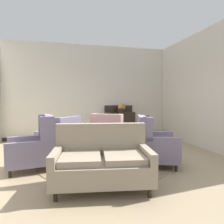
# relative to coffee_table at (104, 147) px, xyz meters

# --- Properties ---
(ground) EXTENTS (9.11, 9.11, 0.00)m
(ground) POSITION_rel_coffee_table_xyz_m (0.07, -0.13, -0.36)
(ground) COLOR #9E896B
(wall_back) EXTENTS (6.16, 0.08, 3.40)m
(wall_back) POSITION_rel_coffee_table_xyz_m (0.07, 3.12, 1.34)
(wall_back) COLOR beige
(wall_back) RESTS_ON ground
(wall_right) EXTENTS (0.08, 4.56, 3.40)m
(wall_right) POSITION_rel_coffee_table_xyz_m (3.06, 0.85, 1.34)
(wall_right) COLOR beige
(wall_right) RESTS_ON ground
(baseboard_back) EXTENTS (6.00, 0.03, 0.12)m
(baseboard_back) POSITION_rel_coffee_table_xyz_m (0.07, 3.07, -0.30)
(baseboard_back) COLOR black
(baseboard_back) RESTS_ON ground
(area_rug) EXTENTS (3.07, 3.07, 0.01)m
(area_rug) POSITION_rel_coffee_table_xyz_m (0.07, 0.17, -0.35)
(area_rug) COLOR #847051
(area_rug) RESTS_ON ground
(coffee_table) EXTENTS (0.80, 0.80, 0.44)m
(coffee_table) POSITION_rel_coffee_table_xyz_m (0.00, 0.00, 0.00)
(coffee_table) COLOR black
(coffee_table) RESTS_ON ground
(porcelain_vase) EXTENTS (0.14, 0.14, 0.31)m
(porcelain_vase) POSITION_rel_coffee_table_xyz_m (0.00, 0.05, 0.22)
(porcelain_vase) COLOR #384C93
(porcelain_vase) RESTS_ON coffee_table
(settee) EXTENTS (1.64, 1.07, 1.00)m
(settee) POSITION_rel_coffee_table_xyz_m (-0.28, -1.24, 0.06)
(settee) COLOR gray
(settee) RESTS_ON ground
(armchair_far_left) EXTENTS (0.99, 0.89, 1.09)m
(armchair_far_left) POSITION_rel_coffee_table_xyz_m (-1.43, -0.09, 0.09)
(armchair_far_left) COLOR slate
(armchair_far_left) RESTS_ON ground
(armchair_near_sideboard) EXTENTS (1.02, 1.02, 1.06)m
(armchair_near_sideboard) POSITION_rel_coffee_table_xyz_m (0.99, -0.45, 0.09)
(armchair_near_sideboard) COLOR slate
(armchair_near_sideboard) RESTS_ON ground
(armchair_foreground_right) EXTENTS (1.21, 1.23, 1.03)m
(armchair_foreground_right) POSITION_rel_coffee_table_xyz_m (0.38, 1.06, 0.07)
(armchair_foreground_right) COLOR tan
(armchair_foreground_right) RESTS_ON ground
(armchair_beside_settee) EXTENTS (1.15, 1.14, 0.99)m
(armchair_beside_settee) POSITION_rel_coffee_table_xyz_m (-0.95, 0.75, 0.07)
(armchair_beside_settee) COLOR slate
(armchair_beside_settee) RESTS_ON ground
(side_table) EXTENTS (0.59, 0.59, 0.66)m
(side_table) POSITION_rel_coffee_table_xyz_m (1.42, 1.49, 0.05)
(side_table) COLOR black
(side_table) RESTS_ON ground
(sideboard) EXTENTS (1.08, 0.39, 1.19)m
(sideboard) POSITION_rel_coffee_table_xyz_m (1.17, 2.83, 0.18)
(sideboard) COLOR black
(sideboard) RESTS_ON ground
(gramophone) EXTENTS (0.34, 0.40, 0.45)m
(gramophone) POSITION_rel_coffee_table_xyz_m (1.21, 2.75, 0.80)
(gramophone) COLOR black
(gramophone) RESTS_ON sideboard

